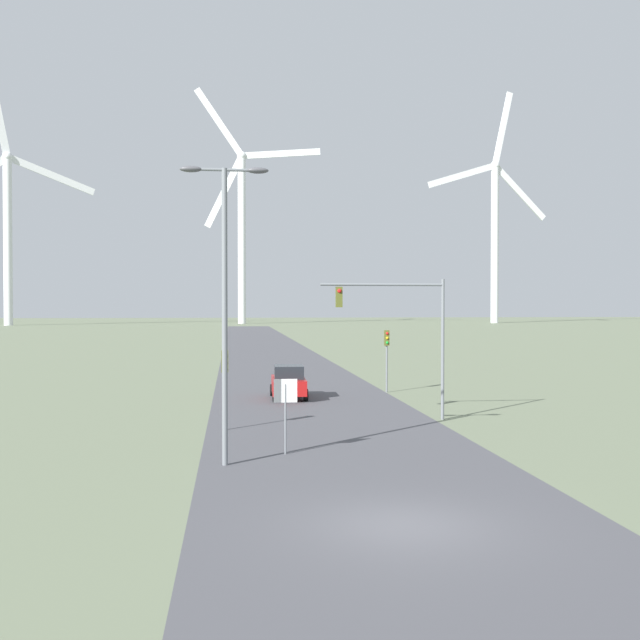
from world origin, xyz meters
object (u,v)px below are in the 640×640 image
traffic_light_post_near_left (225,371)px  wind_turbine_center (495,224)px  traffic_light_mast_overhead (400,318)px  traffic_light_post_near_right (387,347)px  stop_sign_near (285,402)px  car_approaching (288,382)px  wind_turbine_left (242,219)px  streetlamp (225,278)px  wind_turbine_far_left (8,218)px

traffic_light_post_near_left → wind_turbine_center: size_ratio=0.05×
traffic_light_post_near_left → traffic_light_mast_overhead: bearing=12.3°
traffic_light_post_near_right → stop_sign_near: bearing=-112.3°
stop_sign_near → wind_turbine_center: bearing=68.2°
car_approaching → wind_turbine_left: wind_turbine_left is taller
traffic_light_post_near_left → traffic_light_post_near_right: (9.30, 12.28, 0.28)m
streetlamp → wind_turbine_center: wind_turbine_center is taller
traffic_light_post_near_right → wind_turbine_center: wind_turbine_center is taller
car_approaching → wind_turbine_left: bearing=90.1°
streetlamp → traffic_light_mast_overhead: streetlamp is taller
streetlamp → traffic_light_post_near_left: size_ratio=2.90×
wind_turbine_left → stop_sign_near: bearing=-90.3°
streetlamp → traffic_light_post_near_right: size_ratio=2.60×
stop_sign_near → traffic_light_post_near_right: traffic_light_post_near_right is taller
wind_turbine_left → traffic_light_mast_overhead: bearing=-88.5°
stop_sign_near → traffic_light_post_near_left: (-2.11, 5.26, 0.59)m
traffic_light_post_near_left → traffic_light_mast_overhead: traffic_light_mast_overhead is taller
traffic_light_post_near_left → traffic_light_mast_overhead: 8.16m
car_approaching → wind_turbine_center: 188.49m
streetlamp → traffic_light_mast_overhead: size_ratio=1.51×
wind_turbine_center → traffic_light_post_near_right: bearing=-111.8°
traffic_light_post_near_right → wind_turbine_left: size_ratio=0.06×
wind_turbine_far_left → wind_turbine_left: wind_turbine_left is taller
wind_turbine_far_left → streetlamp: bearing=-72.1°
wind_turbine_center → streetlamp: bearing=-112.2°
wind_turbine_center → wind_turbine_far_left: bearing=-175.0°
streetlamp → traffic_light_post_near_left: streetlamp is taller
car_approaching → wind_turbine_far_left: size_ratio=0.06×
traffic_light_mast_overhead → traffic_light_post_near_left: bearing=-167.7°
streetlamp → traffic_light_mast_overhead: 11.49m
traffic_light_post_near_left → stop_sign_near: bearing=-68.2°
streetlamp → wind_turbine_far_left: 186.75m
stop_sign_near → traffic_light_post_near_right: bearing=67.7°
traffic_light_post_near_right → wind_turbine_center: 183.93m
wind_turbine_left → wind_turbine_center: wind_turbine_center is taller
traffic_light_mast_overhead → wind_turbine_far_left: (-64.70, 168.04, 22.95)m
traffic_light_mast_overhead → wind_turbine_center: 194.04m
streetlamp → car_approaching: 17.87m
wind_turbine_left → wind_turbine_center: 73.82m
traffic_light_post_near_left → wind_turbine_center: 198.72m
wind_turbine_center → traffic_light_mast_overhead: bearing=-111.0°
traffic_light_post_near_right → car_approaching: (-5.94, -2.25, -1.77)m
traffic_light_post_near_right → wind_turbine_far_left: size_ratio=0.06×
stop_sign_near → wind_turbine_center: 202.83m
traffic_light_mast_overhead → wind_turbine_center: wind_turbine_center is taller
traffic_light_post_near_right → wind_turbine_center: bearing=68.2°
traffic_light_post_near_left → wind_turbine_far_left: (-57.00, 169.72, 25.09)m
traffic_light_mast_overhead → stop_sign_near: bearing=-128.8°
traffic_light_post_near_left → wind_turbine_left: 184.16m
traffic_light_mast_overhead → wind_turbine_center: bearing=69.0°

